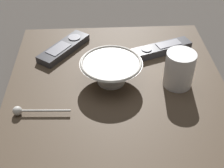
{
  "coord_description": "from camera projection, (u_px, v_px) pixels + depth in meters",
  "views": [
    {
      "loc": [
        0.05,
        0.65,
        0.58
      ],
      "look_at": [
        0.01,
        0.03,
        0.06
      ],
      "focal_mm": 49.36,
      "sensor_mm": 36.0,
      "label": 1
    }
  ],
  "objects": [
    {
      "name": "coffee_mug",
      "position": [
        179.0,
        69.0,
        0.81
      ],
      "size": [
        0.08,
        0.08,
        0.1
      ],
      "color": "white",
      "rests_on": "table"
    },
    {
      "name": "teaspoon",
      "position": [
        25.0,
        111.0,
        0.75
      ],
      "size": [
        0.14,
        0.02,
        0.02
      ],
      "color": "silver",
      "rests_on": "table"
    },
    {
      "name": "tv_remote_near",
      "position": [
        64.0,
        48.0,
        0.96
      ],
      "size": [
        0.16,
        0.19,
        0.02
      ],
      "color": "#38383D",
      "rests_on": "table"
    },
    {
      "name": "ground_plane",
      "position": [
        116.0,
        94.0,
        0.87
      ],
      "size": [
        6.0,
        6.0,
        0.0
      ],
      "primitive_type": "plane",
      "color": "#47423D"
    },
    {
      "name": "tv_remote_far",
      "position": [
        161.0,
        49.0,
        0.95
      ],
      "size": [
        0.2,
        0.11,
        0.03
      ],
      "color": "#38383D",
      "rests_on": "table"
    },
    {
      "name": "table",
      "position": [
        116.0,
        89.0,
        0.86
      ],
      "size": [
        0.59,
        0.61,
        0.04
      ],
      "color": "#4C3D2D",
      "rests_on": "ground"
    },
    {
      "name": "cereal_bowl",
      "position": [
        111.0,
        70.0,
        0.83
      ],
      "size": [
        0.17,
        0.17,
        0.07
      ],
      "color": "beige",
      "rests_on": "table"
    }
  ]
}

